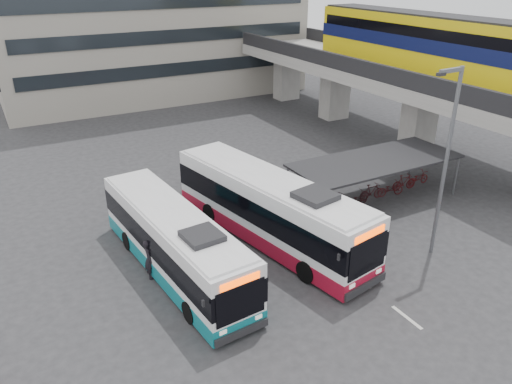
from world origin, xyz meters
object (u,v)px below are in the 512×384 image
pedestrian (149,259)px  lamp_post (446,154)px  bus_teal (174,242)px  bus_main (269,209)px

pedestrian → lamp_post: 13.89m
pedestrian → bus_teal: bearing=-82.8°
bus_main → lamp_post: size_ratio=1.41×
pedestrian → lamp_post: bearing=-97.3°
bus_teal → lamp_post: lamp_post is taller
bus_teal → pedestrian: size_ratio=5.96×
pedestrian → lamp_post: size_ratio=0.21×
bus_main → lamp_post: 8.56m
bus_main → bus_teal: 5.21m
bus_main → lamp_post: lamp_post is taller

